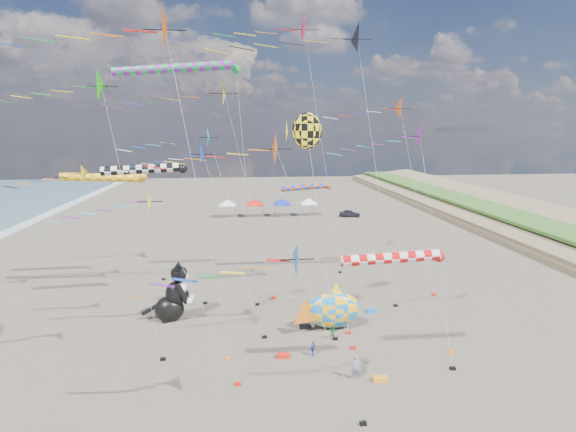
# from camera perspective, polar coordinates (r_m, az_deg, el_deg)

# --- Properties ---
(ground) EXTENTS (260.00, 260.00, 0.00)m
(ground) POSITION_cam_1_polar(r_m,az_deg,el_deg) (26.99, 3.52, -24.98)
(ground) COLOR brown
(ground) RESTS_ON ground
(delta_kite_0) EXTENTS (11.65, 2.05, 16.21)m
(delta_kite_0) POSITION_cam_1_polar(r_m,az_deg,el_deg) (43.04, -10.92, 9.40)
(delta_kite_0) COLOR #0D8FD7
(delta_kite_0) RESTS_ON ground
(delta_kite_1) EXTENTS (11.14, 2.29, 18.94)m
(delta_kite_1) POSITION_cam_1_polar(r_m,az_deg,el_deg) (42.12, 14.34, 12.87)
(delta_kite_1) COLOR #E45A19
(delta_kite_1) RESTS_ON ground
(delta_kite_2) EXTENTS (10.00, 1.96, 10.40)m
(delta_kite_2) POSITION_cam_1_polar(r_m,az_deg,el_deg) (22.42, 0.09, -6.57)
(delta_kite_2) COLOR #0C5BB5
(delta_kite_2) RESTS_ON ground
(delta_kite_3) EXTENTS (13.20, 2.66, 20.28)m
(delta_kite_3) POSITION_cam_1_polar(r_m,az_deg,el_deg) (40.42, -8.46, 14.88)
(delta_kite_3) COLOR yellow
(delta_kite_3) RESTS_ON ground
(delta_kite_4) EXTENTS (9.23, 2.14, 19.51)m
(delta_kite_4) POSITION_cam_1_polar(r_m,az_deg,el_deg) (30.90, -23.10, 14.37)
(delta_kite_4) COLOR #189612
(delta_kite_4) RESTS_ON ground
(delta_kite_5) EXTENTS (8.00, 1.88, 16.40)m
(delta_kite_5) POSITION_cam_1_polar(r_m,az_deg,el_deg) (30.84, 16.86, 9.13)
(delta_kite_5) COLOR purple
(delta_kite_5) RESTS_ON ground
(delta_kite_6) EXTENTS (15.48, 2.79, 24.73)m
(delta_kite_6) POSITION_cam_1_polar(r_m,az_deg,el_deg) (39.04, 8.22, 21.50)
(delta_kite_6) COLOR black
(delta_kite_6) RESTS_ON ground
(delta_kite_7) EXTENTS (10.38, 1.77, 12.90)m
(delta_kite_7) POSITION_cam_1_polar(r_m,az_deg,el_deg) (44.83, -25.67, 4.48)
(delta_kite_7) COLOR #FFAE1A
(delta_kite_7) RESTS_ON ground
(delta_kite_8) EXTENTS (15.42, 3.14, 26.74)m
(delta_kite_8) POSITION_cam_1_polar(r_m,az_deg,el_deg) (44.73, 2.07, 22.68)
(delta_kite_8) COLOR red
(delta_kite_8) RESTS_ON ground
(delta_kite_9) EXTENTS (13.59, 2.50, 22.27)m
(delta_kite_9) POSITION_cam_1_polar(r_m,az_deg,el_deg) (26.85, -18.69, 20.90)
(delta_kite_9) COLOR #D44200
(delta_kite_9) RESTS_ON ground
(delta_kite_10) EXTENTS (12.93, 2.44, 15.82)m
(delta_kite_10) POSITION_cam_1_polar(r_m,az_deg,el_deg) (29.91, -0.89, 8.06)
(delta_kite_10) COLOR #F75A0F
(delta_kite_10) RESTS_ON ground
(delta_kite_11) EXTENTS (9.71, 1.86, 15.07)m
(delta_kite_11) POSITION_cam_1_polar(r_m,az_deg,el_deg) (32.40, -11.42, 7.10)
(delta_kite_11) COLOR #0F38C7
(delta_kite_11) RESTS_ON ground
(delta_kite_12) EXTENTS (9.40, 1.73, 12.34)m
(delta_kite_12) POSITION_cam_1_polar(r_m,az_deg,el_deg) (30.02, -16.92, 1.38)
(delta_kite_12) COLOR #F6FF11
(delta_kite_12) RESTS_ON ground
(windsock_0) EXTENTS (7.98, 0.75, 8.31)m
(windsock_0) POSITION_cam_1_polar(r_m,az_deg,el_deg) (29.05, 13.62, -5.24)
(windsock_0) COLOR red
(windsock_0) RESTS_ON ground
(windsock_1) EXTENTS (8.47, 0.82, 12.88)m
(windsock_1) POSITION_cam_1_polar(r_m,az_deg,el_deg) (40.65, -17.40, 5.62)
(windsock_1) COLOR black
(windsock_1) RESTS_ON ground
(windsock_2) EXTENTS (9.67, 0.87, 11.51)m
(windsock_2) POSITION_cam_1_polar(r_m,az_deg,el_deg) (49.04, -22.02, 4.52)
(windsock_2) COLOR orange
(windsock_2) RESTS_ON ground
(windsock_3) EXTENTS (11.66, 0.80, 21.12)m
(windsock_3) POSITION_cam_1_polar(r_m,az_deg,el_deg) (39.47, -13.59, 17.65)
(windsock_3) COLOR #1A9348
(windsock_3) RESTS_ON ground
(windsock_4) EXTENTS (6.85, 0.67, 10.11)m
(windsock_4) POSITION_cam_1_polar(r_m,az_deg,el_deg) (48.26, 2.56, 3.61)
(windsock_4) COLOR #D54D0F
(windsock_4) RESTS_ON ground
(angelfish_kite) EXTENTS (3.74, 3.02, 17.05)m
(angelfish_kite) POSITION_cam_1_polar(r_m,az_deg,el_deg) (33.67, 2.11, 10.54)
(angelfish_kite) COLOR yellow
(angelfish_kite) RESTS_ON ground
(cat_inflatable) EXTENTS (3.82, 2.05, 5.04)m
(cat_inflatable) POSITION_cam_1_polar(r_m,az_deg,el_deg) (39.33, -14.52, -9.21)
(cat_inflatable) COLOR black
(cat_inflatable) RESTS_ON ground
(fish_inflatable) EXTENTS (5.99, 3.02, 3.92)m
(fish_inflatable) POSITION_cam_1_polar(r_m,az_deg,el_deg) (36.83, 5.69, -11.75)
(fish_inflatable) COLOR #1379BF
(fish_inflatable) RESTS_ON ground
(person_adult) EXTENTS (0.63, 0.44, 1.64)m
(person_adult) POSITION_cam_1_polar(r_m,az_deg,el_deg) (30.71, 8.60, -18.45)
(person_adult) COLOR gray
(person_adult) RESTS_ON ground
(child_green) EXTENTS (0.61, 0.50, 1.15)m
(child_green) POSITION_cam_1_polar(r_m,az_deg,el_deg) (35.59, 5.73, -14.50)
(child_green) COLOR #156F2C
(child_green) RESTS_ON ground
(child_blue) EXTENTS (0.62, 0.66, 1.10)m
(child_blue) POSITION_cam_1_polar(r_m,az_deg,el_deg) (33.24, 3.18, -16.45)
(child_blue) COLOR #2947BA
(child_blue) RESTS_ON ground
(kite_bag_0) EXTENTS (0.90, 0.44, 0.30)m
(kite_bag_0) POSITION_cam_1_polar(r_m,az_deg,el_deg) (40.99, 10.59, -11.75)
(kite_bag_0) COLOR blue
(kite_bag_0) RESTS_ON ground
(kite_bag_1) EXTENTS (0.90, 0.44, 0.30)m
(kite_bag_1) POSITION_cam_1_polar(r_m,az_deg,el_deg) (33.14, -0.64, -17.30)
(kite_bag_1) COLOR red
(kite_bag_1) RESTS_ON ground
(kite_bag_2) EXTENTS (0.90, 0.44, 0.30)m
(kite_bag_2) POSITION_cam_1_polar(r_m,az_deg,el_deg) (31.08, 11.63, -19.61)
(kite_bag_2) COLOR orange
(kite_bag_2) RESTS_ON ground
(kite_bag_3) EXTENTS (0.90, 0.44, 0.30)m
(kite_bag_3) POSITION_cam_1_polar(r_m,az_deg,el_deg) (37.44, 2.17, -13.83)
(kite_bag_3) COLOR black
(kite_bag_3) RESTS_ON ground
(tent_row) EXTENTS (19.20, 4.20, 3.80)m
(tent_row) POSITION_cam_1_polar(r_m,az_deg,el_deg) (82.68, -2.49, 2.09)
(tent_row) COLOR white
(tent_row) RESTS_ON ground
(parked_car) EXTENTS (4.05, 2.24, 1.30)m
(parked_car) POSITION_cam_1_polar(r_m,az_deg,el_deg) (83.44, 7.83, 0.34)
(parked_car) COLOR #26262D
(parked_car) RESTS_ON ground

